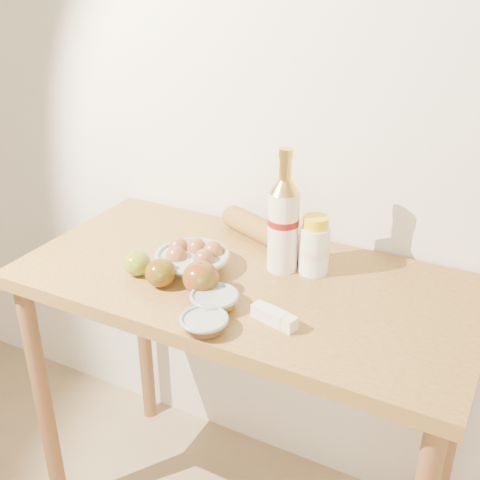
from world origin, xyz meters
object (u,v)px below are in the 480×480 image
at_px(cream_bottle, 314,247).
at_px(baguette, 272,235).
at_px(egg_bowl, 193,258).
at_px(bourbon_bottle, 283,222).
at_px(table, 245,316).

height_order(cream_bottle, baguette, cream_bottle).
height_order(cream_bottle, egg_bowl, cream_bottle).
distance_m(bourbon_bottle, baguette, 0.17).
xyz_separation_m(table, bourbon_bottle, (0.06, 0.09, 0.26)).
bearing_deg(bourbon_bottle, egg_bowl, -149.42).
height_order(table, baguette, baguette).
distance_m(table, cream_bottle, 0.27).
height_order(egg_bowl, baguette, egg_bowl).
distance_m(table, egg_bowl, 0.21).
bearing_deg(cream_bottle, baguette, 132.65).
distance_m(table, bourbon_bottle, 0.28).
bearing_deg(baguette, egg_bowl, -99.98).
xyz_separation_m(table, egg_bowl, (-0.15, -0.02, 0.15)).
bearing_deg(bourbon_bottle, table, -123.37).
bearing_deg(bourbon_bottle, baguette, 130.23).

